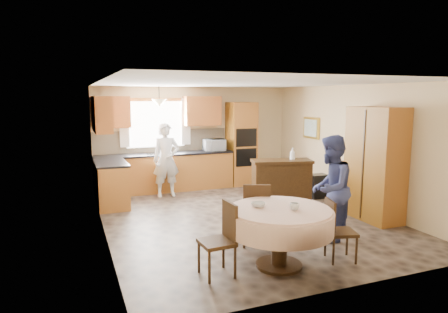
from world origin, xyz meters
TOP-DOWN VIEW (x-y plane):
  - floor at (0.00, 0.00)m, footprint 5.00×6.00m
  - ceiling at (0.00, 0.00)m, footprint 5.00×6.00m
  - wall_back at (0.00, 3.00)m, footprint 5.00×0.02m
  - wall_front at (0.00, -3.00)m, footprint 5.00×0.02m
  - wall_left at (-2.50, 0.00)m, footprint 0.02×6.00m
  - wall_right at (2.50, 0.00)m, footprint 0.02×6.00m
  - window at (-1.00, 2.98)m, footprint 1.40×0.03m
  - curtain_left at (-1.75, 2.93)m, footprint 0.22×0.02m
  - curtain_right at (-0.25, 2.93)m, footprint 0.22×0.02m
  - base_cab_back at (-0.85, 2.70)m, footprint 3.30×0.60m
  - counter_back at (-0.85, 2.70)m, footprint 3.30×0.64m
  - base_cab_left at (-2.20, 1.80)m, footprint 0.60×1.20m
  - counter_left at (-2.20, 1.80)m, footprint 0.64×1.20m
  - backsplash at (-0.85, 2.99)m, footprint 3.30×0.02m
  - wall_cab_left at (-2.05, 2.83)m, footprint 0.85×0.33m
  - wall_cab_right at (0.15, 2.83)m, footprint 0.90×0.33m
  - wall_cab_side at (-2.33, 1.80)m, footprint 0.33×1.20m
  - oven_tower at (1.15, 2.69)m, footprint 0.66×0.62m
  - oven_upper at (1.15, 2.38)m, footprint 0.56×0.01m
  - oven_lower at (1.15, 2.38)m, footprint 0.56×0.01m
  - pendant at (-1.00, 2.50)m, footprint 0.36×0.36m
  - sideboard at (1.15, 0.60)m, footprint 1.34×0.81m
  - space_heater at (2.20, 0.77)m, footprint 0.39×0.28m
  - cupboard at (2.22, -0.94)m, footprint 0.54×1.09m
  - dining_table at (-0.44, -2.16)m, footprint 1.41×1.41m
  - chair_left at (-1.23, -2.11)m, footprint 0.43×0.43m
  - chair_back at (-0.40, -1.37)m, footprint 0.55×0.55m
  - chair_right at (0.40, -2.27)m, footprint 0.46×0.46m
  - framed_picture at (2.47, 1.52)m, footprint 0.06×0.62m
  - microwave at (0.39, 2.65)m, footprint 0.55×0.39m
  - person_sink at (-0.95, 2.16)m, footprint 0.62×0.41m
  - person_dining at (0.80, -1.56)m, footprint 1.03×1.01m
  - bowl_sideboard at (0.76, 0.60)m, footprint 0.29×0.29m
  - bottle_sideboard at (1.40, 0.60)m, footprint 0.12×0.12m
  - cup_table at (-0.31, -2.30)m, footprint 0.16×0.16m
  - bowl_table at (-0.67, -1.99)m, footprint 0.22×0.22m

SIDE VIEW (x-z plane):
  - floor at x=0.00m, z-range -0.01..0.01m
  - space_heater at x=2.20m, z-range 0.00..0.53m
  - base_cab_back at x=-0.85m, z-range 0.00..0.88m
  - base_cab_left at x=-2.20m, z-range 0.00..0.88m
  - sideboard at x=1.15m, z-range 0.00..0.89m
  - chair_right at x=0.40m, z-range 0.05..0.91m
  - chair_left at x=-1.23m, z-range 0.05..0.99m
  - chair_back at x=-0.40m, z-range 0.05..1.03m
  - dining_table at x=-0.44m, z-range 0.22..1.03m
  - oven_lower at x=1.15m, z-range 0.53..0.97m
  - bowl_table at x=-0.67m, z-range 0.80..0.86m
  - person_dining at x=0.80m, z-range 0.00..1.68m
  - person_sink at x=-0.95m, z-range 0.00..1.68m
  - cup_table at x=-0.31m, z-range 0.80..0.90m
  - counter_back at x=-0.85m, z-range 0.88..0.92m
  - counter_left at x=-2.20m, z-range 0.88..0.92m
  - bowl_sideboard at x=0.76m, z-range 0.89..0.95m
  - cupboard at x=2.22m, z-range 0.00..2.08m
  - bottle_sideboard at x=1.40m, z-range 0.89..1.19m
  - oven_tower at x=1.15m, z-range 0.00..2.12m
  - microwave at x=0.39m, z-range 0.92..1.21m
  - backsplash at x=-0.85m, z-range 0.90..1.46m
  - wall_back at x=0.00m, z-range 0.00..2.50m
  - wall_front at x=0.00m, z-range 0.00..2.50m
  - wall_left at x=-2.50m, z-range 0.00..2.50m
  - wall_right at x=2.50m, z-range 0.00..2.50m
  - oven_upper at x=1.15m, z-range 1.02..1.48m
  - framed_picture at x=2.47m, z-range 1.26..1.77m
  - window at x=-1.00m, z-range 1.05..2.15m
  - curtain_left at x=-1.75m, z-range 1.08..2.22m
  - curtain_right at x=-0.25m, z-range 1.08..2.22m
  - wall_cab_left at x=-2.05m, z-range 1.55..2.27m
  - wall_cab_right at x=0.15m, z-range 1.55..2.27m
  - wall_cab_side at x=-2.33m, z-range 1.55..2.27m
  - pendant at x=-1.00m, z-range 2.03..2.21m
  - ceiling at x=0.00m, z-range 2.50..2.50m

